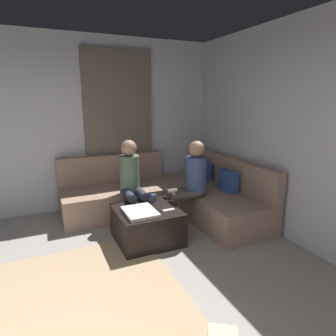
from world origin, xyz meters
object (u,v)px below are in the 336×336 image
at_px(person_on_couch_back, 190,180).
at_px(ottoman, 147,225).
at_px(sectional_couch, 171,196).
at_px(person_on_couch_side, 132,180).
at_px(coffee_mug, 154,198).
at_px(game_remote, 169,210).

bearing_deg(person_on_couch_back, ottoman, 104.70).
bearing_deg(sectional_couch, person_on_couch_side, -77.46).
bearing_deg(sectional_couch, person_on_couch_back, 6.14).
relative_size(sectional_couch, coffee_mug, 26.84).
relative_size(coffee_mug, game_remote, 0.63).
relative_size(sectional_couch, person_on_couch_back, 2.12).
bearing_deg(game_remote, sectional_couch, 153.87).
height_order(sectional_couch, person_on_couch_side, person_on_couch_side).
relative_size(coffee_mug, person_on_couch_back, 0.08).
bearing_deg(ottoman, sectional_couch, 136.98).
height_order(game_remote, person_on_couch_back, person_on_couch_back).
bearing_deg(game_remote, person_on_couch_back, 126.96).
bearing_deg(ottoman, person_on_couch_side, -178.51).
distance_m(coffee_mug, person_on_couch_side, 0.43).
height_order(sectional_couch, ottoman, sectional_couch).
distance_m(sectional_couch, game_remote, 0.99).
height_order(coffee_mug, person_on_couch_side, person_on_couch_side).
relative_size(ottoman, person_on_couch_back, 0.63).
height_order(coffee_mug, person_on_couch_back, person_on_couch_back).
relative_size(person_on_couch_back, person_on_couch_side, 1.00).
relative_size(ottoman, person_on_couch_side, 0.63).
bearing_deg(person_on_couch_back, person_on_couch_side, 63.17).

